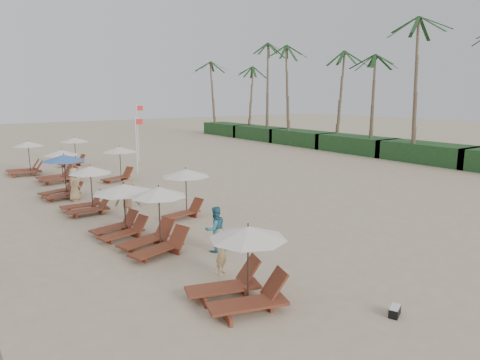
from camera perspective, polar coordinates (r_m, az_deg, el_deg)
ground at (r=18.71m, az=5.12°, el=-6.36°), size 160.00×160.00×0.00m
shrub_hedge at (r=44.03m, az=14.94°, el=4.54°), size 3.20×53.00×1.60m
palm_row at (r=44.49m, az=14.56°, el=16.39°), size 7.00×52.00×12.30m
lounger_station_0 at (r=11.97m, az=-0.08°, el=-11.65°), size 2.69×2.54×2.15m
lounger_station_1 at (r=16.04m, az=-11.37°, el=-5.67°), size 2.58×2.45×2.37m
lounger_station_2 at (r=18.07m, az=-15.42°, el=-3.48°), size 2.63×2.46×2.11m
lounger_station_3 at (r=22.12m, az=-19.45°, el=-1.41°), size 2.48×2.05×2.25m
lounger_station_4 at (r=25.85m, az=-22.38°, el=0.48°), size 2.66×2.37×2.36m
lounger_station_5 at (r=30.58m, az=-22.77°, el=1.55°), size 2.72×2.21×2.07m
lounger_station_6 at (r=34.23m, az=-26.32°, el=2.33°), size 2.69×2.33×2.36m
inland_station_0 at (r=20.21m, az=-7.32°, el=-0.86°), size 2.61×2.24×2.22m
inland_station_1 at (r=29.55m, az=-15.68°, el=2.51°), size 2.72×2.24×2.22m
inland_station_2 at (r=36.99m, az=-21.02°, el=3.88°), size 2.68×2.24×2.22m
beachgoer_near at (r=13.92m, az=-2.37°, el=-9.36°), size 0.65×0.59×1.49m
beachgoer_mid_a at (r=15.83m, az=-3.25°, el=-6.44°), size 0.82×0.64×1.68m
beachgoer_mid_b at (r=20.34m, az=-14.49°, el=-2.54°), size 1.37×1.27×1.85m
beachgoer_far_b at (r=24.83m, az=-20.85°, el=-0.54°), size 1.00×1.03×1.79m
duffel_bag at (r=12.39m, az=19.60°, el=-15.86°), size 0.51×0.40×0.26m
flag_pole_near at (r=31.98m, az=-13.36°, el=4.89°), size 0.60×0.08×4.09m
flag_pole_far at (r=37.71m, az=-13.22°, el=6.43°), size 0.60×0.08×4.86m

